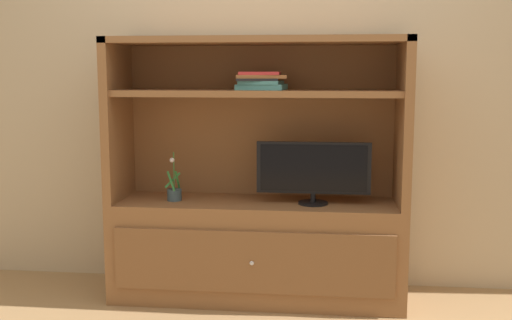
{
  "coord_description": "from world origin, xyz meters",
  "views": [
    {
      "loc": [
        0.38,
        -3.03,
        1.33
      ],
      "look_at": [
        0.0,
        0.35,
        0.83
      ],
      "focal_mm": 42.61,
      "sensor_mm": 36.0,
      "label": 1
    }
  ],
  "objects_px": {
    "media_console": "(257,218)",
    "potted_plant": "(174,192)",
    "tv_monitor": "(313,170)",
    "magazine_stack": "(261,81)"
  },
  "relations": [
    {
      "from": "media_console",
      "to": "tv_monitor",
      "type": "relative_size",
      "value": 2.62
    },
    {
      "from": "tv_monitor",
      "to": "potted_plant",
      "type": "relative_size",
      "value": 2.26
    },
    {
      "from": "media_console",
      "to": "potted_plant",
      "type": "relative_size",
      "value": 5.91
    },
    {
      "from": "potted_plant",
      "to": "magazine_stack",
      "type": "bearing_deg",
      "value": 3.44
    },
    {
      "from": "media_console",
      "to": "magazine_stack",
      "type": "xyz_separation_m",
      "value": [
        0.02,
        -0.01,
        0.79
      ]
    },
    {
      "from": "tv_monitor",
      "to": "magazine_stack",
      "type": "bearing_deg",
      "value": 173.07
    },
    {
      "from": "media_console",
      "to": "magazine_stack",
      "type": "relative_size",
      "value": 5.29
    },
    {
      "from": "potted_plant",
      "to": "magazine_stack",
      "type": "distance_m",
      "value": 0.82
    },
    {
      "from": "potted_plant",
      "to": "magazine_stack",
      "type": "relative_size",
      "value": 0.9
    },
    {
      "from": "potted_plant",
      "to": "media_console",
      "type": "bearing_deg",
      "value": 4.45
    }
  ]
}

